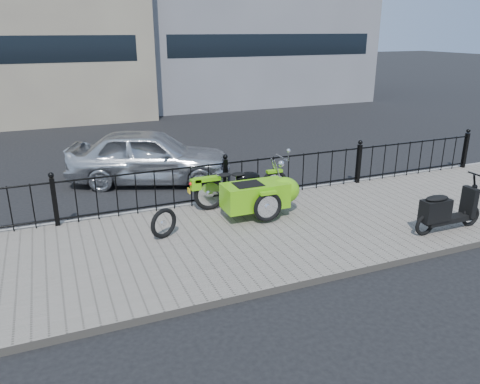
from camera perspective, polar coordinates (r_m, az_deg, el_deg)
name	(u,v)px	position (r m, az deg, el deg)	size (l,w,h in m)	color
ground	(249,228)	(9.31, 1.10, -4.39)	(120.00, 120.00, 0.00)	black
sidewalk	(260,235)	(8.87, 2.40, -5.24)	(30.00, 3.80, 0.12)	slate
curb	(223,202)	(10.52, -2.03, -1.18)	(30.00, 0.10, 0.12)	gray
iron_fence	(225,181)	(10.23, -1.79, 1.34)	(14.11, 0.11, 1.08)	black
motorcycle_sidecar	(260,192)	(9.53, 2.46, 0.01)	(2.28, 1.48, 0.98)	black
scooter	(445,211)	(9.51, 23.75, -2.15)	(1.55, 0.45, 1.05)	black
spare_tire	(164,223)	(8.61, -9.29, -3.78)	(0.57, 0.57, 0.08)	black
sedan_car	(150,156)	(12.07, -10.94, 4.31)	(1.63, 4.05, 1.38)	silver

